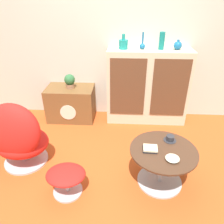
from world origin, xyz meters
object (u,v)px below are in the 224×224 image
tv_console (71,103)px  ottoman (66,177)px  vase_leftmost (123,44)px  egg_chair (18,138)px  vase_inner_right (162,41)px  book_stack (150,149)px  potted_plant (70,81)px  vase_rightmost (178,45)px  teacup (170,139)px  sideboard (147,87)px  bowl (172,158)px  coffee_table (162,162)px  vase_inner_left (142,45)px

tv_console → ottoman: 1.50m
ottoman → vase_leftmost: 1.86m
egg_chair → ottoman: bearing=-31.5°
vase_inner_right → book_stack: bearing=-99.2°
vase_inner_right → book_stack: vase_inner_right is taller
book_stack → potted_plant: bearing=129.8°
vase_rightmost → vase_inner_right: bearing=180.0°
vase_leftmost → teacup: vase_leftmost is taller
sideboard → bowl: bearing=-85.3°
book_stack → bowl: bearing=-33.7°
teacup → bowl: teacup is taller
tv_console → potted_plant: potted_plant is taller
ottoman → book_stack: size_ratio=2.66×
sideboard → coffee_table: (0.06, -1.32, -0.28)m
ottoman → vase_inner_left: (0.78, 1.51, 0.95)m
sideboard → book_stack: 1.33m
vase_inner_left → bowl: size_ratio=1.67×
vase_inner_left → book_stack: bearing=-88.4°
tv_console → bowl: size_ratio=5.34×
coffee_table → vase_inner_left: 1.60m
ottoman → potted_plant: 1.55m
teacup → coffee_table: bearing=-118.1°
vase_inner_right → sideboard: bearing=-178.4°
vase_rightmost → teacup: 1.37m
book_stack → coffee_table: bearing=4.3°
tv_console → ottoman: tv_console is taller
vase_inner_left → bowl: bearing=-81.0°
sideboard → coffee_table: sideboard is taller
teacup → bowl: 0.30m
coffee_table → potted_plant: size_ratio=3.18×
book_stack → ottoman: bearing=-167.5°
egg_chair → vase_inner_right: 2.16m
potted_plant → book_stack: bearing=-50.2°
ottoman → coffee_table: 0.97m
sideboard → tv_console: (-1.16, -0.03, -0.29)m
coffee_table → vase_leftmost: (-0.43, 1.32, 0.89)m
tv_console → vase_inner_left: (1.05, 0.04, 0.89)m
sideboard → book_stack: (-0.07, -1.33, -0.10)m
sideboard → potted_plant: sideboard is taller
sideboard → vase_leftmost: bearing=179.4°
tv_console → bowl: bearing=-47.9°
ottoman → vase_inner_right: size_ratio=1.70×
potted_plant → vase_inner_left: bearing=2.1°
ottoman → book_stack: bearing=12.5°
vase_leftmost → potted_plant: bearing=-177.2°
vase_rightmost → coffee_table: bearing=-102.7°
ottoman → coffee_table: coffee_table is taller
sideboard → vase_leftmost: (-0.37, 0.00, 0.62)m
vase_leftmost → potted_plant: (-0.78, -0.04, -0.54)m
potted_plant → ottoman: bearing=-79.9°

